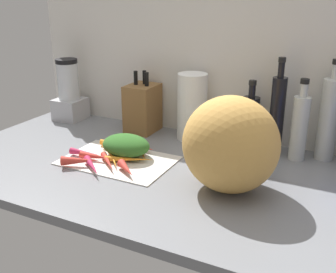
{
  "coord_description": "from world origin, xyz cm",
  "views": [
    {
      "loc": [
        48.99,
        -108.85,
        56.14
      ],
      "look_at": [
        -5.12,
        -1.71,
        11.9
      ],
      "focal_mm": 43.43,
      "sensor_mm": 36.0,
      "label": 1
    }
  ],
  "objects_px": {
    "cutting_board": "(118,160)",
    "knife_block": "(143,108)",
    "carrot_5": "(80,161)",
    "paper_towel_roll": "(192,107)",
    "carrot_1": "(126,169)",
    "carrot_0": "(113,157)",
    "carrot_4": "(118,144)",
    "carrot_6": "(117,148)",
    "bottle_3": "(329,119)",
    "carrot_3": "(85,153)",
    "winter_squash": "(230,145)",
    "carrot_11": "(141,151)",
    "carrot_10": "(97,157)",
    "bottle_2": "(300,127)",
    "blender_appliance": "(69,94)",
    "carrot_7": "(92,166)",
    "carrot_9": "(142,146)",
    "bottle_1": "(277,114)",
    "bottle_0": "(250,121)",
    "carrot_8": "(108,162)",
    "carrot_2": "(130,159)"
  },
  "relations": [
    {
      "from": "carrot_6",
      "to": "winter_squash",
      "type": "xyz_separation_m",
      "value": [
        0.45,
        -0.08,
        0.12
      ]
    },
    {
      "from": "carrot_1",
      "to": "bottle_3",
      "type": "relative_size",
      "value": 0.3
    },
    {
      "from": "carrot_1",
      "to": "carrot_3",
      "type": "height_order",
      "value": "carrot_1"
    },
    {
      "from": "carrot_6",
      "to": "knife_block",
      "type": "relative_size",
      "value": 0.53
    },
    {
      "from": "bottle_1",
      "to": "knife_block",
      "type": "bearing_deg",
      "value": 179.78
    },
    {
      "from": "carrot_8",
      "to": "knife_block",
      "type": "height_order",
      "value": "knife_block"
    },
    {
      "from": "carrot_6",
      "to": "carrot_10",
      "type": "xyz_separation_m",
      "value": [
        -0.02,
        -0.1,
        -0.0
      ]
    },
    {
      "from": "carrot_1",
      "to": "winter_squash",
      "type": "bearing_deg",
      "value": 9.82
    },
    {
      "from": "bottle_1",
      "to": "carrot_0",
      "type": "bearing_deg",
      "value": -145.55
    },
    {
      "from": "carrot_3",
      "to": "carrot_10",
      "type": "bearing_deg",
      "value": -8.59
    },
    {
      "from": "carrot_0",
      "to": "carrot_4",
      "type": "bearing_deg",
      "value": 114.49
    },
    {
      "from": "carrot_5",
      "to": "bottle_0",
      "type": "distance_m",
      "value": 0.62
    },
    {
      "from": "carrot_1",
      "to": "carrot_11",
      "type": "height_order",
      "value": "carrot_1"
    },
    {
      "from": "blender_appliance",
      "to": "bottle_0",
      "type": "distance_m",
      "value": 0.82
    },
    {
      "from": "carrot_2",
      "to": "carrot_8",
      "type": "relative_size",
      "value": 1.18
    },
    {
      "from": "bottle_0",
      "to": "carrot_8",
      "type": "bearing_deg",
      "value": -133.45
    },
    {
      "from": "winter_squash",
      "to": "bottle_2",
      "type": "relative_size",
      "value": 1.0
    },
    {
      "from": "carrot_0",
      "to": "carrot_5",
      "type": "xyz_separation_m",
      "value": [
        -0.07,
        -0.09,
        0.01
      ]
    },
    {
      "from": "carrot_9",
      "to": "bottle_3",
      "type": "relative_size",
      "value": 0.32
    },
    {
      "from": "carrot_0",
      "to": "carrot_9",
      "type": "height_order",
      "value": "carrot_9"
    },
    {
      "from": "carrot_6",
      "to": "bottle_3",
      "type": "relative_size",
      "value": 0.38
    },
    {
      "from": "carrot_0",
      "to": "carrot_2",
      "type": "bearing_deg",
      "value": 9.74
    },
    {
      "from": "cutting_board",
      "to": "carrot_6",
      "type": "bearing_deg",
      "value": 126.34
    },
    {
      "from": "carrot_11",
      "to": "bottle_2",
      "type": "distance_m",
      "value": 0.55
    },
    {
      "from": "carrot_1",
      "to": "carrot_3",
      "type": "bearing_deg",
      "value": 165.98
    },
    {
      "from": "carrot_7",
      "to": "carrot_9",
      "type": "distance_m",
      "value": 0.23
    },
    {
      "from": "carrot_10",
      "to": "bottle_1",
      "type": "bearing_deg",
      "value": 33.97
    },
    {
      "from": "paper_towel_roll",
      "to": "cutting_board",
      "type": "bearing_deg",
      "value": -112.83
    },
    {
      "from": "carrot_11",
      "to": "bottle_3",
      "type": "height_order",
      "value": "bottle_3"
    },
    {
      "from": "carrot_3",
      "to": "carrot_4",
      "type": "xyz_separation_m",
      "value": [
        0.05,
        0.13,
        -0.0
      ]
    },
    {
      "from": "carrot_1",
      "to": "bottle_3",
      "type": "distance_m",
      "value": 0.7
    },
    {
      "from": "cutting_board",
      "to": "carrot_1",
      "type": "xyz_separation_m",
      "value": [
        0.09,
        -0.08,
        0.02
      ]
    },
    {
      "from": "carrot_4",
      "to": "blender_appliance",
      "type": "distance_m",
      "value": 0.45
    },
    {
      "from": "carrot_4",
      "to": "winter_squash",
      "type": "xyz_separation_m",
      "value": [
        0.47,
        -0.12,
        0.12
      ]
    },
    {
      "from": "knife_block",
      "to": "paper_towel_roll",
      "type": "distance_m",
      "value": 0.22
    },
    {
      "from": "carrot_4",
      "to": "knife_block",
      "type": "bearing_deg",
      "value": 94.92
    },
    {
      "from": "carrot_11",
      "to": "carrot_10",
      "type": "bearing_deg",
      "value": -134.87
    },
    {
      "from": "blender_appliance",
      "to": "cutting_board",
      "type": "bearing_deg",
      "value": -33.78
    },
    {
      "from": "winter_squash",
      "to": "bottle_0",
      "type": "distance_m",
      "value": 0.36
    },
    {
      "from": "carrot_6",
      "to": "blender_appliance",
      "type": "height_order",
      "value": "blender_appliance"
    },
    {
      "from": "carrot_5",
      "to": "bottle_3",
      "type": "relative_size",
      "value": 0.35
    },
    {
      "from": "cutting_board",
      "to": "knife_block",
      "type": "xyz_separation_m",
      "value": [
        -0.08,
        0.31,
        0.09
      ]
    },
    {
      "from": "carrot_0",
      "to": "bottle_2",
      "type": "xyz_separation_m",
      "value": [
        0.55,
        0.31,
        0.1
      ]
    },
    {
      "from": "knife_block",
      "to": "cutting_board",
      "type": "bearing_deg",
      "value": -75.24
    },
    {
      "from": "carrot_10",
      "to": "knife_block",
      "type": "distance_m",
      "value": 0.36
    },
    {
      "from": "carrot_5",
      "to": "paper_towel_roll",
      "type": "distance_m",
      "value": 0.48
    },
    {
      "from": "carrot_8",
      "to": "carrot_2",
      "type": "bearing_deg",
      "value": 46.94
    },
    {
      "from": "carrot_8",
      "to": "carrot_10",
      "type": "distance_m",
      "value": 0.06
    },
    {
      "from": "carrot_4",
      "to": "carrot_5",
      "type": "relative_size",
      "value": 1.15
    },
    {
      "from": "cutting_board",
      "to": "carrot_2",
      "type": "height_order",
      "value": "carrot_2"
    }
  ]
}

